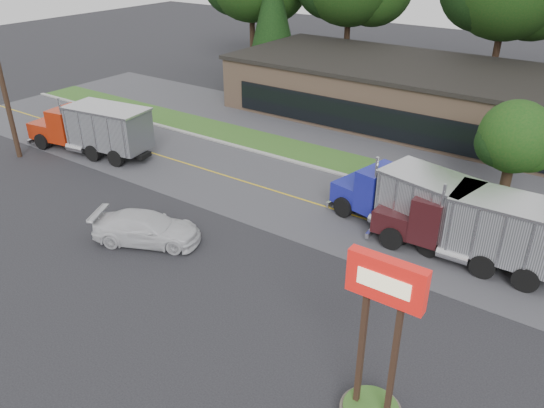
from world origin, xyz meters
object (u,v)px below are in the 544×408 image
Objects in this scene: dump_truck_red at (95,128)px; dump_truck_blue at (408,199)px; rally_car at (147,228)px; utility_pole at (2,81)px; dump_truck_maroon at (480,226)px; bilo_sign at (375,372)px.

dump_truck_red and dump_truck_blue have the same top height.
dump_truck_blue is 12.76m from rally_car.
utility_pole is 25.65m from dump_truck_blue.
dump_truck_red is 24.65m from dump_truck_maroon.
bilo_sign is at bearing 119.90° from dump_truck_blue.
bilo_sign is 0.63× the size of dump_truck_red.
dump_truck_blue is at bearing 107.67° from bilo_sign.
utility_pole is 1.32× the size of dump_truck_blue.
bilo_sign reaches higher than dump_truck_maroon.
utility_pole is 1.94× the size of rally_car.
utility_pole reaches higher than bilo_sign.
utility_pole reaches higher than dump_truck_red.
utility_pole is at bearing 33.05° from dump_truck_red.
bilo_sign is (28.50, -6.00, -3.07)m from utility_pole.
dump_truck_maroon is at bearing 9.65° from utility_pole.
dump_truck_maroon is 1.64× the size of rally_car.
utility_pole reaches higher than rally_car.
utility_pole is 29.05m from dump_truck_maroon.
bilo_sign is at bearing 88.84° from dump_truck_maroon.
dump_truck_red reaches higher than rally_car.
bilo_sign is at bearing -129.95° from rally_car.
dump_truck_red and dump_truck_maroon have the same top height.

